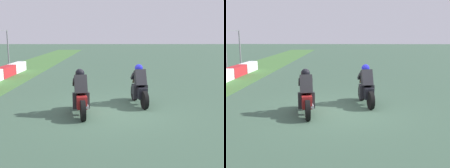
% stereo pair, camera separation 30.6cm
% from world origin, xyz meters
% --- Properties ---
extents(ground_plane, '(120.00, 120.00, 0.00)m').
position_xyz_m(ground_plane, '(0.00, 0.00, 0.00)').
color(ground_plane, '#395542').
extents(rider_lane_a, '(2.03, 0.62, 1.51)m').
position_xyz_m(rider_lane_a, '(0.94, -1.08, 0.62)').
color(rider_lane_a, black).
rests_on(rider_lane_a, ground_plane).
extents(rider_lane_b, '(2.03, 0.64, 1.51)m').
position_xyz_m(rider_lane_b, '(-0.43, 0.98, 0.62)').
color(rider_lane_b, black).
rests_on(rider_lane_b, ground_plane).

